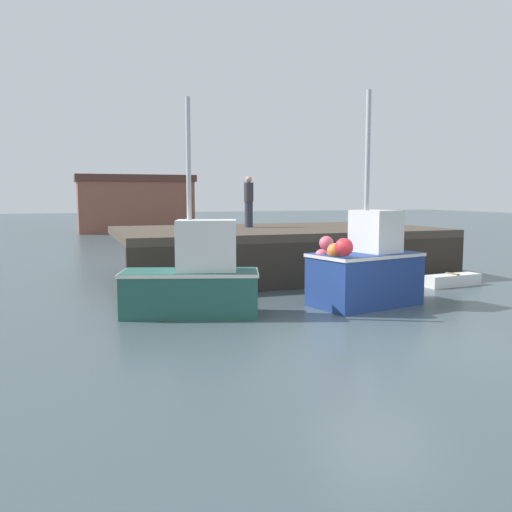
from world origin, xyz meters
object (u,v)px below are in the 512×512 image
fishing_boat_near_left (194,280)px  fishing_boat_near_right (366,269)px  rowboat (452,280)px  dockworker (249,202)px  mooring_buoy_foreground (194,302)px

fishing_boat_near_left → fishing_boat_near_right: 4.35m
fishing_boat_near_left → fishing_boat_near_right: size_ratio=0.93×
rowboat → fishing_boat_near_left: bearing=-170.3°
fishing_boat_near_right → rowboat: 4.47m
dockworker → mooring_buoy_foreground: size_ratio=2.55×
rowboat → mooring_buoy_foreground: 8.53m
rowboat → mooring_buoy_foreground: size_ratio=2.79×
fishing_boat_near_right → dockworker: (-0.94, 6.44, 1.63)m
fishing_boat_near_left → dockworker: (3.41, 6.16, 1.71)m
fishing_boat_near_left → dockworker: size_ratio=2.76×
fishing_boat_near_left → dockworker: 7.25m
fishing_boat_near_right → rowboat: bearing=22.9°
mooring_buoy_foreground → fishing_boat_near_right: bearing=-3.9°
rowboat → dockworker: (-5.00, 4.72, 2.37)m
fishing_boat_near_left → fishing_boat_near_right: (4.34, -0.28, 0.08)m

